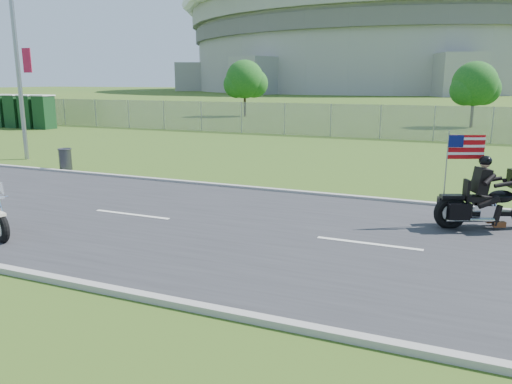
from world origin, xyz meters
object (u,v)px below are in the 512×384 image
at_px(porta_toilet_b, 29,112).
at_px(trash_can, 65,160).
at_px(motorcycle_follow, 490,204).
at_px(streetlight, 18,25).
at_px(porta_toilet_c, 15,112).
at_px(porta_toilet_a, 44,113).
at_px(porta_toilet_d, 1,111).

distance_m(porta_toilet_b, trash_can, 19.43).
xyz_separation_m(motorcycle_follow, trash_can, (-14.80, 2.34, -0.19)).
bearing_deg(streetlight, porta_toilet_c, 139.94).
distance_m(streetlight, motorcycle_follow, 19.41).
distance_m(porta_toilet_a, porta_toilet_c, 2.80).
bearing_deg(trash_can, porta_toilet_b, 140.27).
distance_m(streetlight, porta_toilet_b, 16.33).
distance_m(porta_toilet_d, trash_can, 21.66).
distance_m(streetlight, porta_toilet_c, 17.34).
bearing_deg(porta_toilet_d, motorcycle_follow, -24.38).
bearing_deg(porta_toilet_b, porta_toilet_c, 180.00).
bearing_deg(porta_toilet_d, streetlight, -37.17).
height_order(porta_toilet_a, porta_toilet_c, same).
distance_m(porta_toilet_b, porta_toilet_c, 1.40).
xyz_separation_m(porta_toilet_a, porta_toilet_c, (-2.80, 0.00, 0.00)).
relative_size(porta_toilet_a, porta_toilet_d, 1.00).
bearing_deg(porta_toilet_c, porta_toilet_d, 180.00).
bearing_deg(porta_toilet_c, trash_can, -37.23).
xyz_separation_m(porta_toilet_b, porta_toilet_d, (-2.80, 0.00, 0.00)).
relative_size(streetlight, porta_toilet_b, 4.35).
relative_size(porta_toilet_c, motorcycle_follow, 0.94).
bearing_deg(porta_toilet_c, porta_toilet_b, 0.00).
xyz_separation_m(streetlight, motorcycle_follow, (18.32, -3.97, -5.05)).
relative_size(streetlight, porta_toilet_d, 4.35).
distance_m(porta_toilet_c, motorcycle_follow, 34.45).
height_order(porta_toilet_a, trash_can, porta_toilet_a).
bearing_deg(trash_can, porta_toilet_d, 145.01).
xyz_separation_m(porta_toilet_a, trash_can, (13.53, -12.41, -0.75)).
bearing_deg(trash_can, porta_toilet_a, 137.48).
xyz_separation_m(porta_toilet_a, porta_toilet_d, (-4.20, 0.00, 0.00)).
bearing_deg(motorcycle_follow, porta_toilet_a, 129.38).
bearing_deg(motorcycle_follow, porta_toilet_c, 131.53).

